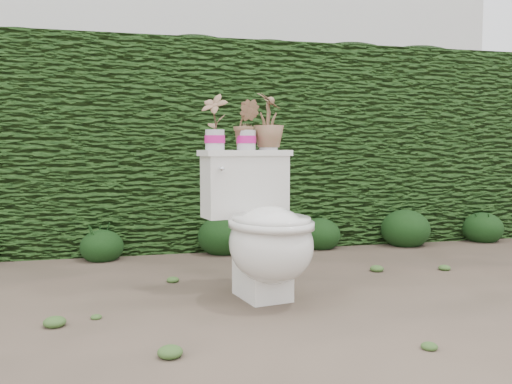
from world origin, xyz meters
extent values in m
plane|color=#705E4D|center=(0.00, 0.00, 0.00)|extent=(60.00, 60.00, 0.00)
cube|color=#2E561C|center=(0.00, 1.60, 0.80)|extent=(8.00, 1.00, 1.60)
cube|color=silver|center=(0.60, 6.00, 2.00)|extent=(8.00, 3.50, 4.00)
cube|color=silver|center=(0.06, -0.20, 0.10)|extent=(0.27, 0.34, 0.20)
ellipsoid|color=silver|center=(0.08, -0.30, 0.30)|extent=(0.50, 0.58, 0.39)
cube|color=silver|center=(0.02, 0.02, 0.57)|extent=(0.49, 0.26, 0.34)
cube|color=silver|center=(0.02, 0.02, 0.76)|extent=(0.53, 0.28, 0.03)
cylinder|color=silver|center=(-0.15, -0.11, 0.68)|extent=(0.03, 0.06, 0.02)
sphere|color=silver|center=(-0.14, -0.14, 0.68)|extent=(0.03, 0.03, 0.03)
imported|color=#25792F|center=(-0.16, -0.02, 0.92)|extent=(0.18, 0.18, 0.29)
imported|color=#25792F|center=(0.02, 0.02, 0.91)|extent=(0.18, 0.16, 0.26)
imported|color=#25792F|center=(0.16, 0.05, 0.93)|extent=(0.21, 0.21, 0.31)
ellipsoid|color=#193914|center=(-0.80, 1.02, 0.12)|extent=(0.30, 0.30, 0.24)
ellipsoid|color=#193914|center=(0.08, 1.06, 0.15)|extent=(0.39, 0.39, 0.31)
ellipsoid|color=#193914|center=(0.86, 1.08, 0.13)|extent=(0.33, 0.33, 0.27)
ellipsoid|color=#193914|center=(1.58, 1.03, 0.16)|extent=(0.40, 0.40, 0.32)
ellipsoid|color=#193914|center=(2.32, 1.05, 0.14)|extent=(0.34, 0.34, 0.27)
camera|label=1|loc=(-0.64, -2.91, 0.79)|focal=38.00mm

